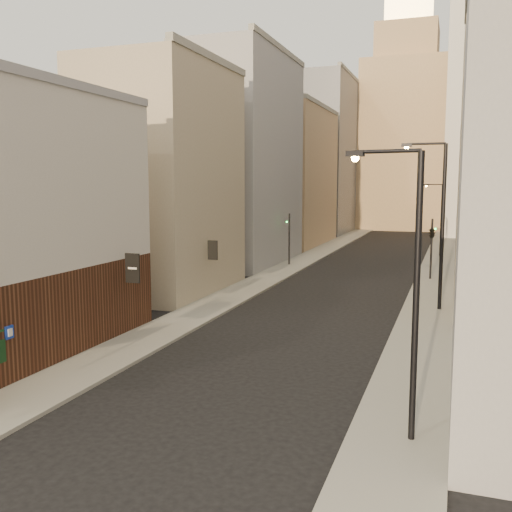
{
  "coord_description": "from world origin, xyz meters",
  "views": [
    {
      "loc": [
        7.91,
        -10.61,
        7.83
      ],
      "look_at": [
        -1.63,
        16.58,
        4.14
      ],
      "focal_mm": 40.0,
      "sensor_mm": 36.0,
      "label": 1
    }
  ],
  "objects_px": {
    "clock_tower": "(405,126)",
    "streetlamp_near": "(409,279)",
    "traffic_light_right": "(432,232)",
    "streetlamp_far": "(440,215)",
    "white_tower": "(476,107)",
    "traffic_light_left": "(289,231)",
    "streetlamp_mid": "(438,216)"
  },
  "relations": [
    {
      "from": "streetlamp_near",
      "to": "traffic_light_right",
      "type": "height_order",
      "value": "streetlamp_near"
    },
    {
      "from": "white_tower",
      "to": "streetlamp_far",
      "type": "distance_m",
      "value": 29.05
    },
    {
      "from": "streetlamp_near",
      "to": "traffic_light_left",
      "type": "height_order",
      "value": "streetlamp_near"
    },
    {
      "from": "traffic_light_right",
      "to": "streetlamp_far",
      "type": "bearing_deg",
      "value": -86.59
    },
    {
      "from": "streetlamp_near",
      "to": "traffic_light_right",
      "type": "bearing_deg",
      "value": 98.81
    },
    {
      "from": "streetlamp_near",
      "to": "traffic_light_left",
      "type": "relative_size",
      "value": 1.76
    },
    {
      "from": "white_tower",
      "to": "streetlamp_near",
      "type": "relative_size",
      "value": 4.71
    },
    {
      "from": "streetlamp_far",
      "to": "traffic_light_right",
      "type": "bearing_deg",
      "value": -79.47
    },
    {
      "from": "streetlamp_near",
      "to": "streetlamp_mid",
      "type": "bearing_deg",
      "value": 97.14
    },
    {
      "from": "streetlamp_near",
      "to": "clock_tower",
      "type": "bearing_deg",
      "value": 102.96
    },
    {
      "from": "streetlamp_mid",
      "to": "streetlamp_far",
      "type": "xyz_separation_m",
      "value": [
        -0.64,
        27.37,
        -1.43
      ]
    },
    {
      "from": "streetlamp_far",
      "to": "traffic_light_left",
      "type": "relative_size",
      "value": 1.55
    },
    {
      "from": "clock_tower",
      "to": "streetlamp_near",
      "type": "relative_size",
      "value": 5.09
    },
    {
      "from": "streetlamp_near",
      "to": "streetlamp_mid",
      "type": "relative_size",
      "value": 0.86
    },
    {
      "from": "traffic_light_left",
      "to": "clock_tower",
      "type": "bearing_deg",
      "value": -103.91
    },
    {
      "from": "streetlamp_near",
      "to": "traffic_light_right",
      "type": "xyz_separation_m",
      "value": [
        -0.53,
        30.58,
        -1.11
      ]
    },
    {
      "from": "white_tower",
      "to": "traffic_light_right",
      "type": "relative_size",
      "value": 8.3
    },
    {
      "from": "white_tower",
      "to": "traffic_light_left",
      "type": "distance_m",
      "value": 43.3
    },
    {
      "from": "streetlamp_mid",
      "to": "traffic_light_right",
      "type": "height_order",
      "value": "streetlamp_mid"
    },
    {
      "from": "white_tower",
      "to": "traffic_light_left",
      "type": "xyz_separation_m",
      "value": [
        -16.93,
        -36.82,
        -15.24
      ]
    },
    {
      "from": "streetlamp_far",
      "to": "traffic_light_right",
      "type": "height_order",
      "value": "streetlamp_far"
    },
    {
      "from": "white_tower",
      "to": "streetlamp_mid",
      "type": "bearing_deg",
      "value": -93.37
    },
    {
      "from": "streetlamp_near",
      "to": "streetlamp_mid",
      "type": "height_order",
      "value": "streetlamp_mid"
    },
    {
      "from": "clock_tower",
      "to": "streetlamp_mid",
      "type": "distance_m",
      "value": 67.95
    },
    {
      "from": "white_tower",
      "to": "traffic_light_left",
      "type": "bearing_deg",
      "value": -114.69
    },
    {
      "from": "streetlamp_mid",
      "to": "traffic_light_left",
      "type": "xyz_separation_m",
      "value": [
        -13.84,
        15.64,
        -2.49
      ]
    },
    {
      "from": "traffic_light_right",
      "to": "streetlamp_near",
      "type": "bearing_deg",
      "value": 94.81
    },
    {
      "from": "streetlamp_mid",
      "to": "traffic_light_right",
      "type": "distance_m",
      "value": 11.68
    },
    {
      "from": "clock_tower",
      "to": "streetlamp_mid",
      "type": "bearing_deg",
      "value": -83.21
    },
    {
      "from": "streetlamp_far",
      "to": "clock_tower",
      "type": "bearing_deg",
      "value": 111.48
    },
    {
      "from": "white_tower",
      "to": "streetlamp_near",
      "type": "height_order",
      "value": "white_tower"
    },
    {
      "from": "streetlamp_mid",
      "to": "streetlamp_far",
      "type": "relative_size",
      "value": 1.32
    }
  ]
}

